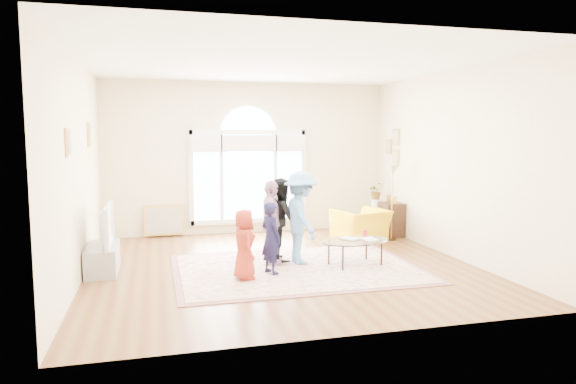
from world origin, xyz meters
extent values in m
plane|color=#593118|center=(0.00, 0.00, 0.00)|extent=(6.00, 6.00, 0.00)
plane|color=beige|center=(0.00, 3.00, 1.60)|extent=(6.00, 0.00, 6.00)
plane|color=beige|center=(0.00, -3.00, 1.60)|extent=(6.00, 0.00, 6.00)
plane|color=beige|center=(-3.00, 0.00, 1.60)|extent=(0.00, 6.00, 6.00)
plane|color=beige|center=(3.00, 0.00, 1.60)|extent=(0.00, 6.00, 6.00)
plane|color=white|center=(0.00, 0.00, 3.20)|extent=(6.00, 6.00, 0.00)
cube|color=white|center=(0.00, 2.96, 0.25)|extent=(2.50, 0.08, 0.10)
cube|color=white|center=(0.00, 2.96, 2.15)|extent=(2.50, 0.08, 0.10)
cube|color=white|center=(-1.22, 2.96, 1.20)|extent=(0.10, 0.08, 2.00)
cube|color=white|center=(1.22, 2.96, 1.20)|extent=(0.10, 0.08, 2.00)
cube|color=#C6E2FF|center=(-0.90, 2.96, 1.20)|extent=(0.55, 0.02, 1.80)
cube|color=#C6E2FF|center=(0.90, 2.96, 1.20)|extent=(0.55, 0.02, 1.80)
cube|color=#C6E2FF|center=(0.00, 2.96, 1.20)|extent=(1.10, 0.02, 1.80)
cylinder|color=#C6E2FF|center=(0.00, 2.96, 2.10)|extent=(1.20, 0.02, 1.20)
cube|color=white|center=(-0.59, 2.95, 1.20)|extent=(0.07, 0.04, 1.80)
cube|color=white|center=(0.59, 2.95, 1.20)|extent=(0.07, 0.04, 1.80)
cube|color=white|center=(-0.90, 2.88, 1.92)|extent=(0.65, 0.12, 0.35)
cube|color=white|center=(0.00, 2.88, 1.92)|extent=(1.20, 0.12, 0.35)
cube|color=white|center=(0.90, 2.88, 1.92)|extent=(0.65, 0.12, 0.35)
cube|color=tan|center=(-2.98, 1.30, 2.10)|extent=(0.03, 0.34, 0.40)
cube|color=#ADA38E|center=(-2.96, 1.30, 2.10)|extent=(0.01, 0.28, 0.34)
cube|color=tan|center=(-2.98, -0.90, 2.00)|extent=(0.03, 0.30, 0.36)
cube|color=#ADA38E|center=(-2.96, -0.90, 2.00)|extent=(0.01, 0.24, 0.30)
cube|color=tan|center=(2.98, 2.05, 2.05)|extent=(0.03, 0.28, 0.34)
cube|color=#ADA38E|center=(2.96, 2.05, 2.05)|extent=(0.01, 0.22, 0.28)
cube|color=tan|center=(2.98, 2.05, 1.62)|extent=(0.03, 0.28, 0.34)
cube|color=#ADA38E|center=(2.96, 2.05, 1.62)|extent=(0.01, 0.22, 0.28)
cube|color=tan|center=(2.98, 2.40, 1.84)|extent=(0.03, 0.26, 0.32)
cube|color=#ADA38E|center=(2.96, 2.40, 1.84)|extent=(0.01, 0.20, 0.26)
cube|color=beige|center=(0.18, -0.26, 0.01)|extent=(3.60, 2.60, 0.02)
cube|color=#895657|center=(0.18, -0.26, 0.01)|extent=(3.80, 2.80, 0.01)
cube|color=#909398|center=(-2.75, 0.30, 0.21)|extent=(0.45, 1.00, 0.42)
imported|color=black|center=(-2.75, 0.30, 0.73)|extent=(0.14, 1.08, 0.62)
cube|color=#69E1BE|center=(-2.66, 0.30, 0.73)|extent=(0.02, 0.88, 0.50)
ellipsoid|color=silver|center=(1.14, -0.30, 0.41)|extent=(1.28, 0.96, 0.02)
cylinder|color=black|center=(1.45, -0.02, 0.20)|extent=(0.03, 0.03, 0.40)
cylinder|color=black|center=(0.74, -0.17, 0.20)|extent=(0.03, 0.03, 0.40)
cylinder|color=black|center=(1.54, -0.43, 0.20)|extent=(0.03, 0.03, 0.40)
cylinder|color=black|center=(0.82, -0.58, 0.20)|extent=(0.03, 0.03, 0.40)
imported|color=#B2A58C|center=(0.97, -0.28, 0.43)|extent=(0.34, 0.36, 0.03)
imported|color=#B2A58C|center=(1.26, -0.36, 0.43)|extent=(0.22, 0.30, 0.02)
cylinder|color=red|center=(1.37, -0.14, 0.48)|extent=(0.07, 0.07, 0.12)
imported|color=yellow|center=(1.97, 1.48, 0.31)|extent=(1.17, 1.08, 0.63)
cube|color=black|center=(2.78, 1.78, 0.35)|extent=(0.40, 0.50, 0.70)
cylinder|color=black|center=(2.62, 1.44, 0.01)|extent=(0.20, 0.20, 0.02)
cylinder|color=#B0893E|center=(2.62, 1.44, 0.68)|extent=(0.02, 0.02, 1.35)
cone|color=#CCB284|center=(2.62, 1.44, 1.40)|extent=(0.26, 0.26, 0.22)
cylinder|color=white|center=(2.70, 2.39, 0.35)|extent=(0.20, 0.20, 0.70)
imported|color=#33722D|center=(2.70, 2.39, 0.89)|extent=(0.38, 0.35, 0.37)
cube|color=tan|center=(-1.79, 2.90, 0.00)|extent=(0.80, 0.14, 0.62)
imported|color=#9D2C1D|center=(-0.72, -0.66, 0.53)|extent=(0.38, 0.53, 1.01)
imported|color=#161539|center=(-0.28, -0.46, 0.56)|extent=(0.40, 0.47, 1.08)
imported|color=black|center=(0.07, 0.28, 0.71)|extent=(0.55, 0.69, 1.37)
imported|color=#C792A7|center=(-0.15, 0.09, 0.70)|extent=(0.50, 0.85, 1.36)
imported|color=#6093CC|center=(0.32, 0.03, 0.77)|extent=(0.62, 1.00, 1.50)
camera|label=1|loc=(-1.93, -7.84, 2.10)|focal=32.00mm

